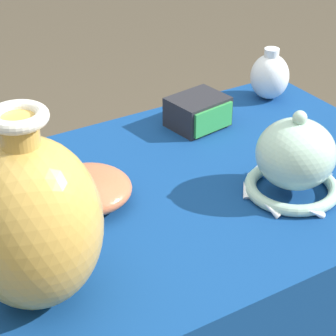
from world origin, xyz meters
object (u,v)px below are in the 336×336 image
(vase_tall_bulbous, at_px, (31,222))
(bowl_shallow_terracotta, at_px, (87,189))
(vase_dome_bell, at_px, (295,161))
(mosaic_tile_box, at_px, (198,112))
(jar_round_porcelain, at_px, (270,76))

(vase_tall_bulbous, xyz_separation_m, bowl_shallow_terracotta, (0.16, 0.19, -0.10))
(vase_dome_bell, distance_m, mosaic_tile_box, 0.31)
(vase_dome_bell, bearing_deg, bowl_shallow_terracotta, 153.61)
(mosaic_tile_box, relative_size, bowl_shallow_terracotta, 0.81)
(vase_tall_bulbous, xyz_separation_m, mosaic_tile_box, (0.50, 0.33, -0.10))
(vase_dome_bell, relative_size, jar_round_porcelain, 1.55)
(vase_tall_bulbous, height_order, mosaic_tile_box, vase_tall_bulbous)
(vase_dome_bell, height_order, bowl_shallow_terracotta, vase_dome_bell)
(vase_tall_bulbous, bearing_deg, jar_round_porcelain, 26.99)
(vase_dome_bell, bearing_deg, vase_tall_bulbous, -177.56)
(mosaic_tile_box, relative_size, jar_round_porcelain, 1.07)
(vase_tall_bulbous, distance_m, jar_round_porcelain, 0.81)
(vase_tall_bulbous, relative_size, mosaic_tile_box, 2.30)
(jar_round_porcelain, bearing_deg, vase_dome_bell, -122.87)
(jar_round_porcelain, bearing_deg, vase_tall_bulbous, -153.01)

